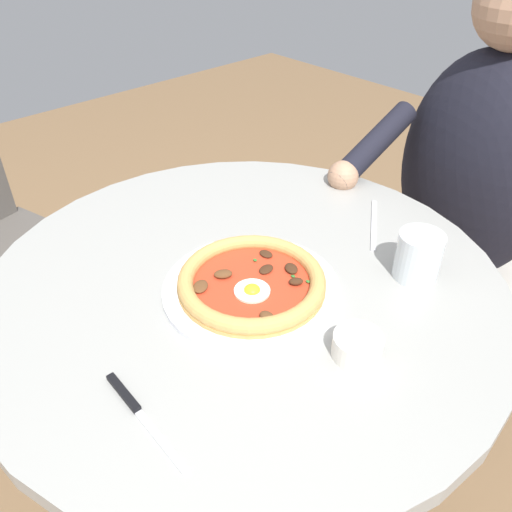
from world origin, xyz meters
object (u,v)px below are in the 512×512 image
steak_knife (134,406)px  cafe_chair_diner (485,225)px  ramekin_capers (356,346)px  fork_utensil (374,224)px  pizza_on_plate (252,283)px  diner_person (454,239)px  water_glass (418,258)px  dining_table (245,340)px

steak_knife → cafe_chair_diner: 1.13m
ramekin_capers → fork_utensil: 0.36m
pizza_on_plate → diner_person: diner_person is taller
steak_knife → fork_utensil: size_ratio=1.21×
water_glass → cafe_chair_diner: cafe_chair_diner is taller
pizza_on_plate → steak_knife: pizza_on_plate is taller
steak_knife → cafe_chair_diner: cafe_chair_diner is taller
fork_utensil → cafe_chair_diner: size_ratio=0.18×
water_glass → pizza_on_plate: bearing=-124.2°
water_glass → diner_person: 0.54m
ramekin_capers → cafe_chair_diner: size_ratio=0.08×
dining_table → ramekin_capers: size_ratio=12.44×
dining_table → diner_person: diner_person is taller
fork_utensil → cafe_chair_diner: (0.03, 0.52, -0.22)m
pizza_on_plate → steak_knife: bearing=-75.7°
water_glass → cafe_chair_diner: 0.66m
pizza_on_plate → fork_utensil: size_ratio=1.93×
ramekin_capers → fork_utensil: bearing=122.5°
pizza_on_plate → fork_utensil: bearing=87.3°
pizza_on_plate → steak_knife: size_ratio=1.59×
dining_table → water_glass: 0.35m
steak_knife → dining_table: bearing=110.5°
dining_table → steak_knife: size_ratio=4.82×
pizza_on_plate → cafe_chair_diner: (0.04, 0.84, -0.23)m
diner_person → steak_knife: bearing=-87.5°
steak_knife → ramekin_capers: ramekin_capers is taller
steak_knife → diner_person: diner_person is taller
pizza_on_plate → diner_person: (0.03, 0.70, -0.22)m
diner_person → water_glass: bearing=-73.7°
water_glass → fork_utensil: size_ratio=0.54×
pizza_on_plate → fork_utensil: pizza_on_plate is taller
cafe_chair_diner → pizza_on_plate: bearing=-92.9°
diner_person → cafe_chair_diner: size_ratio=1.37×
pizza_on_plate → diner_person: bearing=87.8°
pizza_on_plate → water_glass: 0.29m
fork_utensil → dining_table: bearing=-99.9°
pizza_on_plate → ramekin_capers: size_ratio=4.10×
pizza_on_plate → steak_knife: 0.28m
water_glass → cafe_chair_diner: bearing=101.2°
pizza_on_plate → water_glass: (0.16, 0.24, 0.02)m
steak_knife → cafe_chair_diner: size_ratio=0.22×
fork_utensil → diner_person: size_ratio=0.13×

